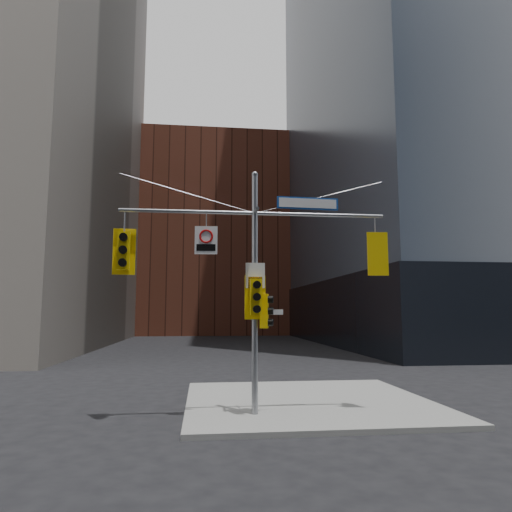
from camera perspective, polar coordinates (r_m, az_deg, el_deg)
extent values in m
plane|color=black|center=(11.88, 1.01, -21.87)|extent=(160.00, 160.00, 0.00)
cube|color=gray|center=(16.05, 6.46, -17.63)|extent=(8.00, 8.00, 0.15)
cube|color=black|center=(52.47, 27.80, -6.26)|extent=(36.40, 36.40, 6.00)
cube|color=brown|center=(70.26, -5.30, 1.99)|extent=(26.00, 20.00, 28.00)
cylinder|color=gray|center=(13.48, -0.15, -4.65)|extent=(0.18, 0.18, 7.20)
sphere|color=gray|center=(14.09, -0.15, 10.13)|extent=(0.20, 0.20, 0.20)
cylinder|color=gray|center=(13.71, -8.52, 5.51)|extent=(4.00, 0.11, 0.11)
cylinder|color=gray|center=(14.15, 7.96, 5.11)|extent=(4.00, 0.11, 0.11)
cylinder|color=gray|center=(13.45, 0.02, 5.68)|extent=(0.10, 0.70, 0.10)
cylinder|color=gray|center=(13.84, -8.48, 7.73)|extent=(4.00, 0.02, 1.12)
cylinder|color=gray|center=(14.27, 7.92, 7.27)|extent=(4.00, 0.02, 1.12)
cube|color=yellow|center=(13.69, -16.22, 0.63)|extent=(0.37, 0.28, 1.10)
cube|color=yellow|center=(13.88, -16.15, 0.53)|extent=(0.65, 0.09, 1.36)
cylinder|color=black|center=(13.54, -16.25, 2.29)|extent=(0.24, 0.19, 0.23)
cylinder|color=black|center=(13.62, -16.21, 2.23)|extent=(0.20, 0.04, 0.20)
cylinder|color=black|center=(13.48, -16.30, 0.75)|extent=(0.24, 0.19, 0.23)
cylinder|color=black|center=(13.57, -16.27, 0.70)|extent=(0.20, 0.04, 0.20)
cylinder|color=black|center=(13.44, -16.35, -0.80)|extent=(0.24, 0.19, 0.23)
cylinder|color=black|center=(13.52, -16.32, -0.84)|extent=(0.20, 0.04, 0.20)
cube|color=yellow|center=(14.49, 14.75, 0.18)|extent=(0.37, 0.27, 1.07)
cube|color=yellow|center=(14.31, 14.97, 0.27)|extent=(0.64, 0.09, 1.33)
cylinder|color=black|center=(14.73, 14.48, 1.46)|extent=(0.24, 0.18, 0.23)
cylinder|color=black|center=(14.65, 14.57, 1.51)|extent=(0.20, 0.04, 0.19)
cylinder|color=black|center=(14.68, 14.52, 0.08)|extent=(0.24, 0.18, 0.23)
cylinder|color=black|center=(14.60, 14.61, 0.12)|extent=(0.20, 0.04, 0.19)
cylinder|color=black|center=(14.64, 14.57, -1.31)|extent=(0.24, 0.18, 0.23)
cylinder|color=black|center=(14.56, 14.66, -1.28)|extent=(0.20, 0.04, 0.19)
cube|color=yellow|center=(13.50, 1.04, -6.89)|extent=(0.30, 0.37, 1.00)
cylinder|color=black|center=(13.48, 1.84, -5.47)|extent=(0.20, 0.24, 0.21)
cylinder|color=black|center=(13.49, 1.52, -5.47)|extent=(0.06, 0.18, 0.18)
cylinder|color=black|center=(13.48, 1.85, -6.88)|extent=(0.20, 0.24, 0.21)
cylinder|color=black|center=(13.49, 1.52, -6.88)|extent=(0.06, 0.18, 0.18)
cylinder|color=black|center=(13.48, 1.85, -8.30)|extent=(0.20, 0.24, 0.21)
cylinder|color=black|center=(13.49, 1.53, -8.30)|extent=(0.06, 0.18, 0.18)
cube|color=yellow|center=(13.19, -0.02, -5.16)|extent=(0.34, 0.25, 1.04)
cube|color=yellow|center=(13.37, -0.12, -5.18)|extent=(0.61, 0.06, 1.28)
cylinder|color=black|center=(13.02, 0.11, -3.61)|extent=(0.22, 0.16, 0.22)
cylinder|color=black|center=(13.09, 0.06, -3.63)|extent=(0.19, 0.02, 0.19)
cylinder|color=black|center=(13.00, 0.11, -5.13)|extent=(0.22, 0.16, 0.22)
cylinder|color=black|center=(13.08, 0.06, -5.14)|extent=(0.19, 0.02, 0.19)
cylinder|color=black|center=(12.99, 0.11, -6.65)|extent=(0.22, 0.16, 0.22)
cylinder|color=#0CE559|center=(13.07, 0.06, -6.65)|extent=(0.19, 0.02, 0.19)
cube|color=#11409F|center=(14.14, 6.49, 6.55)|extent=(1.92, 0.14, 0.37)
cube|color=silver|center=(14.11, 6.51, 6.57)|extent=(1.81, 0.10, 0.29)
cube|color=silver|center=(13.53, -6.26, 1.98)|extent=(0.67, 0.07, 0.83)
torus|color=#B20A0A|center=(13.52, -6.25, 2.46)|extent=(0.41, 0.08, 0.41)
cube|color=black|center=(13.47, -6.27, 1.06)|extent=(0.56, 0.04, 0.20)
cube|color=silver|center=(13.39, -0.09, -2.45)|extent=(0.57, 0.04, 0.74)
cube|color=#D88C00|center=(13.35, -0.08, -3.32)|extent=(0.41, 0.01, 0.33)
cube|color=silver|center=(13.52, 1.76, -7.02)|extent=(0.78, 0.07, 0.16)
cube|color=#145926|center=(13.91, -0.36, -7.69)|extent=(0.12, 0.74, 0.15)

